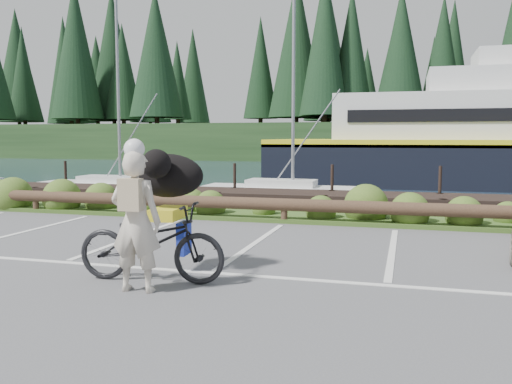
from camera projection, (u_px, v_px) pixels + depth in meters
ground at (221, 267)px, 8.62m from camera, size 72.00×72.00×0.00m
harbor_backdrop at (392, 151)px, 83.73m from camera, size 170.00×160.00×30.00m
vegetation_strip at (290, 217)px, 13.69m from camera, size 34.00×1.60×0.10m
log_rail at (284, 223)px, 13.03m from camera, size 32.00×0.30×0.60m
bicycle at (151, 242)px, 7.71m from camera, size 2.22×0.92×1.14m
cyclist at (136, 222)px, 7.18m from camera, size 0.72×0.50×1.89m
dog at (167, 176)px, 8.30m from camera, size 0.66×1.20×0.67m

